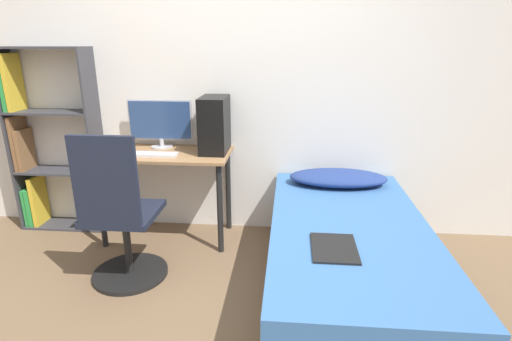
{
  "coord_description": "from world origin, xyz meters",
  "views": [
    {
      "loc": [
        0.51,
        -1.7,
        1.57
      ],
      "look_at": [
        0.3,
        0.8,
        0.75
      ],
      "focal_mm": 28.0,
      "sensor_mm": 36.0,
      "label": 1
    }
  ],
  "objects": [
    {
      "name": "bed",
      "position": [
        0.89,
        0.55,
        0.25
      ],
      "size": [
        0.98,
        1.91,
        0.51
      ],
      "color": "#4C3D2D",
      "rests_on": "ground_plane"
    },
    {
      "name": "pillow",
      "position": [
        0.89,
        1.24,
        0.57
      ],
      "size": [
        0.75,
        0.36,
        0.11
      ],
      "color": "navy",
      "rests_on": "bed"
    },
    {
      "name": "keyboard",
      "position": [
        -0.56,
        1.14,
        0.74
      ],
      "size": [
        0.44,
        0.11,
        0.02
      ],
      "color": "silver",
      "rests_on": "desk"
    },
    {
      "name": "desk",
      "position": [
        -0.47,
        1.25,
        0.61
      ],
      "size": [
        1.04,
        0.51,
        0.73
      ],
      "color": "#997047",
      "rests_on": "ground_plane"
    },
    {
      "name": "wall_back",
      "position": [
        0.0,
        1.53,
        1.25
      ],
      "size": [
        8.0,
        0.05,
        2.5
      ],
      "color": "silver",
      "rests_on": "ground_plane"
    },
    {
      "name": "bookshelf",
      "position": [
        -1.56,
        1.38,
        0.73
      ],
      "size": [
        0.72,
        0.25,
        1.53
      ],
      "color": "#38383D",
      "rests_on": "ground_plane"
    },
    {
      "name": "monitor",
      "position": [
        -0.54,
        1.4,
        0.94
      ],
      "size": [
        0.52,
        0.17,
        0.39
      ],
      "color": "#B7B7BC",
      "rests_on": "desk"
    },
    {
      "name": "pc_tower",
      "position": [
        -0.07,
        1.31,
        0.95
      ],
      "size": [
        0.2,
        0.35,
        0.43
      ],
      "color": "black",
      "rests_on": "desk"
    },
    {
      "name": "office_chair",
      "position": [
        -0.58,
        0.59,
        0.41
      ],
      "size": [
        0.51,
        0.51,
        1.05
      ],
      "color": "black",
      "rests_on": "ground_plane"
    },
    {
      "name": "magazine",
      "position": [
        0.76,
        0.22,
        0.52
      ],
      "size": [
        0.24,
        0.32,
        0.01
      ],
      "color": "black",
      "rests_on": "bed"
    },
    {
      "name": "phone",
      "position": [
        -0.91,
        1.21,
        0.74
      ],
      "size": [
        0.07,
        0.14,
        0.01
      ],
      "color": "black",
      "rests_on": "desk"
    }
  ]
}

